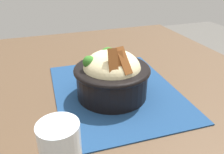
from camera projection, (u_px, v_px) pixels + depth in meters
The scene contains 4 objects.
table at pixel (105, 114), 0.62m from camera, with size 1.15×0.97×0.74m.
placemat at pixel (115, 90), 0.60m from camera, with size 0.39×0.31×0.00m, color navy.
bowl at pixel (112, 75), 0.55m from camera, with size 0.19×0.19×0.14m.
fork at pixel (102, 74), 0.68m from camera, with size 0.02×0.13×0.00m.
Camera 1 is at (-0.49, 0.15, 1.04)m, focal length 36.94 mm.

